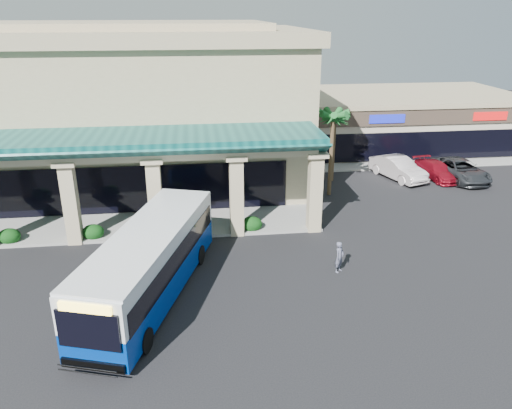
{
  "coord_description": "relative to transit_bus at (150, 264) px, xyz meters",
  "views": [
    {
      "loc": [
        -0.71,
        -20.98,
        12.1
      ],
      "look_at": [
        2.47,
        4.14,
        2.2
      ],
      "focal_mm": 35.0,
      "sensor_mm": 36.0,
      "label": 1
    }
  ],
  "objects": [
    {
      "name": "pedestrian",
      "position": [
        8.98,
        1.16,
        -0.81
      ],
      "size": [
        0.68,
        0.68,
        1.59
      ],
      "primitive_type": "imported",
      "rotation": [
        0.0,
        0.0,
        0.8
      ],
      "color": "#56596E",
      "rests_on": "ground"
    },
    {
      "name": "car_white",
      "position": [
        17.52,
        14.82,
        -0.77
      ],
      "size": [
        3.27,
        5.37,
        1.67
      ],
      "primitive_type": "imported",
      "rotation": [
        0.0,
        0.0,
        0.32
      ],
      "color": "silver",
      "rests_on": "ground"
    },
    {
      "name": "car_gray",
      "position": [
        22.11,
        13.99,
        -0.84
      ],
      "size": [
        2.97,
        5.74,
        1.55
      ],
      "primitive_type": "imported",
      "rotation": [
        0.0,
        0.0,
        0.07
      ],
      "color": "#303236",
      "rests_on": "ground"
    },
    {
      "name": "arcade",
      "position": [
        -5.11,
        7.8,
        1.24
      ],
      "size": [
        30.0,
        6.2,
        5.7
      ],
      "primitive_type": null,
      "color": "#0C4846",
      "rests_on": "ground"
    },
    {
      "name": "car_red",
      "position": [
        20.46,
        14.43,
        -0.96
      ],
      "size": [
        2.5,
        4.7,
        1.3
      ],
      "primitive_type": "imported",
      "rotation": [
        0.0,
        0.0,
        0.16
      ],
      "color": "maroon",
      "rests_on": "ground"
    },
    {
      "name": "main_building",
      "position": [
        -5.11,
        17.0,
        4.07
      ],
      "size": [
        30.8,
        14.8,
        11.35
      ],
      "primitive_type": null,
      "color": "tan",
      "rests_on": "ground"
    },
    {
      "name": "strip_mall",
      "position": [
        20.89,
        25.0,
        0.84
      ],
      "size": [
        22.5,
        12.5,
        4.9
      ],
      "primitive_type": null,
      "color": "beige",
      "rests_on": "ground"
    },
    {
      "name": "palm_1",
      "position": [
        12.39,
        15.0,
        1.29
      ],
      "size": [
        2.4,
        2.4,
        5.8
      ],
      "primitive_type": null,
      "color": "#175821",
      "rests_on": "ground"
    },
    {
      "name": "broadleaf_tree",
      "position": [
        10.39,
        20.0,
        0.8
      ],
      "size": [
        2.6,
        2.6,
        4.81
      ],
      "primitive_type": null,
      "color": "#0C350C",
      "rests_on": "ground"
    },
    {
      "name": "ground",
      "position": [
        2.89,
        1.0,
        -1.61
      ],
      "size": [
        110.0,
        110.0,
        0.0
      ],
      "primitive_type": "plane",
      "color": "black"
    },
    {
      "name": "palm_0",
      "position": [
        11.39,
        12.0,
        1.69
      ],
      "size": [
        2.4,
        2.4,
        6.6
      ],
      "primitive_type": null,
      "color": "#175821",
      "rests_on": "ground"
    },
    {
      "name": "transit_bus",
      "position": [
        0.0,
        0.0,
        0.0
      ],
      "size": [
        6.06,
        11.79,
        3.22
      ],
      "primitive_type": null,
      "rotation": [
        0.0,
        0.0,
        -0.31
      ],
      "color": "#002E97",
      "rests_on": "ground"
    }
  ]
}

